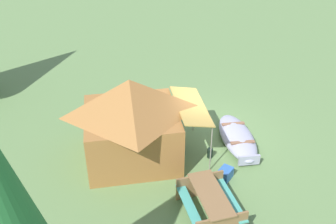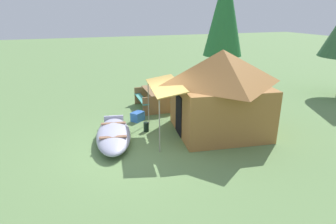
# 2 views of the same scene
# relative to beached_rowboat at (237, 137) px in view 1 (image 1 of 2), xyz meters

# --- Properties ---
(ground_plane) EXTENTS (80.00, 80.00, 0.00)m
(ground_plane) POSITION_rel_beached_rowboat_xyz_m (0.76, 0.78, -0.24)
(ground_plane) COLOR #668A50
(beached_rowboat) EXTENTS (2.97, 1.55, 0.46)m
(beached_rowboat) POSITION_rel_beached_rowboat_xyz_m (0.00, 0.00, 0.00)
(beached_rowboat) COLOR #A8A8C3
(beached_rowboat) RESTS_ON ground_plane
(canvas_cabin_tent) EXTENTS (3.33, 4.24, 2.84)m
(canvas_cabin_tent) POSITION_rel_beached_rowboat_xyz_m (0.37, 3.60, 1.23)
(canvas_cabin_tent) COLOR #A46C37
(canvas_cabin_tent) RESTS_ON ground_plane
(picnic_table) EXTENTS (1.87, 1.46, 0.80)m
(picnic_table) POSITION_rel_beached_rowboat_xyz_m (-2.82, 2.23, 0.26)
(picnic_table) COLOR olive
(picnic_table) RESTS_ON ground_plane
(cooler_box) EXTENTS (0.56, 0.59, 0.35)m
(cooler_box) POSITION_rel_beached_rowboat_xyz_m (-1.56, 1.18, -0.06)
(cooler_box) COLOR blue
(cooler_box) RESTS_ON ground_plane
(fuel_can) EXTENTS (0.20, 0.20, 0.34)m
(fuel_can) POSITION_rel_beached_rowboat_xyz_m (-0.46, 1.21, -0.07)
(fuel_can) COLOR black
(fuel_can) RESTS_ON ground_plane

